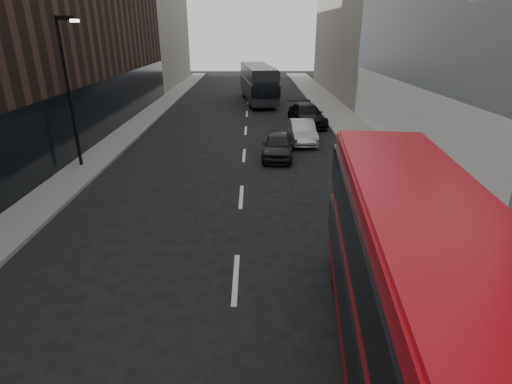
{
  "coord_description": "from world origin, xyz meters",
  "views": [
    {
      "loc": [
        0.5,
        -1.55,
        6.53
      ],
      "look_at": [
        0.58,
        8.38,
        2.5
      ],
      "focal_mm": 28.0,
      "sensor_mm": 36.0,
      "label": 1
    }
  ],
  "objects_px": {
    "car_a": "(278,145)",
    "car_c": "(307,115)",
    "grey_bus": "(258,83)",
    "red_bus": "(415,293)",
    "car_b": "(302,132)",
    "street_lamp": "(69,84)"
  },
  "relations": [
    {
      "from": "car_a",
      "to": "car_c",
      "type": "distance_m",
      "value": 8.57
    },
    {
      "from": "grey_bus",
      "to": "car_c",
      "type": "relative_size",
      "value": 2.09
    },
    {
      "from": "red_bus",
      "to": "car_b",
      "type": "height_order",
      "value": "red_bus"
    },
    {
      "from": "red_bus",
      "to": "street_lamp",
      "type": "bearing_deg",
      "value": 136.99
    },
    {
      "from": "grey_bus",
      "to": "street_lamp",
      "type": "bearing_deg",
      "value": -121.55
    },
    {
      "from": "car_b",
      "to": "car_c",
      "type": "distance_m",
      "value": 5.08
    },
    {
      "from": "car_c",
      "to": "car_b",
      "type": "bearing_deg",
      "value": -108.37
    },
    {
      "from": "red_bus",
      "to": "grey_bus",
      "type": "distance_m",
      "value": 33.78
    },
    {
      "from": "car_a",
      "to": "car_b",
      "type": "height_order",
      "value": "car_a"
    },
    {
      "from": "grey_bus",
      "to": "car_c",
      "type": "bearing_deg",
      "value": -77.8
    },
    {
      "from": "street_lamp",
      "to": "car_b",
      "type": "height_order",
      "value": "street_lamp"
    },
    {
      "from": "car_a",
      "to": "red_bus",
      "type": "bearing_deg",
      "value": -77.95
    },
    {
      "from": "car_a",
      "to": "car_b",
      "type": "xyz_separation_m",
      "value": [
        1.68,
        3.17,
        -0.0
      ]
    },
    {
      "from": "street_lamp",
      "to": "car_c",
      "type": "bearing_deg",
      "value": 37.69
    },
    {
      "from": "street_lamp",
      "to": "car_b",
      "type": "bearing_deg",
      "value": 22.26
    },
    {
      "from": "red_bus",
      "to": "grey_bus",
      "type": "relative_size",
      "value": 0.94
    },
    {
      "from": "car_a",
      "to": "car_b",
      "type": "bearing_deg",
      "value": 68.62
    },
    {
      "from": "car_b",
      "to": "car_c",
      "type": "xyz_separation_m",
      "value": [
        0.92,
        5.0,
        0.07
      ]
    },
    {
      "from": "car_a",
      "to": "car_c",
      "type": "bearing_deg",
      "value": 78.91
    },
    {
      "from": "car_a",
      "to": "car_b",
      "type": "distance_m",
      "value": 3.59
    },
    {
      "from": "grey_bus",
      "to": "car_b",
      "type": "relative_size",
      "value": 2.6
    },
    {
      "from": "red_bus",
      "to": "car_c",
      "type": "height_order",
      "value": "red_bus"
    }
  ]
}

